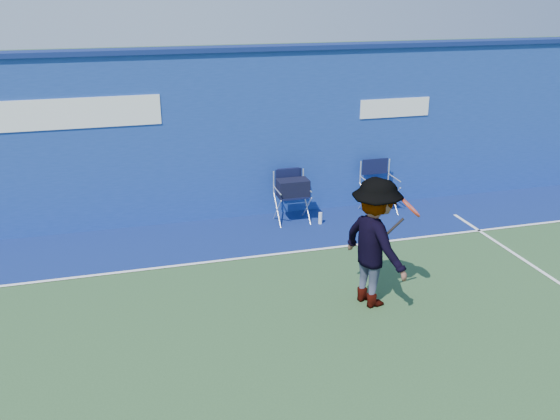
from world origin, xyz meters
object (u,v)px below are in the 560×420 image
object	(u,v)px
directors_chair_right	(379,196)
water_bottle	(320,218)
directors_chair_left	(292,201)
tennis_player	(375,243)

from	to	relation	value
directors_chair_right	water_bottle	distance (m)	1.32
water_bottle	directors_chair_left	bearing A→B (deg)	151.09
directors_chair_right	tennis_player	size ratio (longest dim) A/B	0.55
water_bottle	directors_chair_right	bearing A→B (deg)	13.56
directors_chair_left	directors_chair_right	world-z (taller)	directors_chair_right
directors_chair_right	tennis_player	distance (m)	3.58
water_bottle	tennis_player	size ratio (longest dim) A/B	0.12
tennis_player	directors_chair_left	bearing A→B (deg)	93.78
directors_chair_left	water_bottle	bearing A→B (deg)	-28.91
directors_chair_left	directors_chair_right	size ratio (longest dim) A/B	0.97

